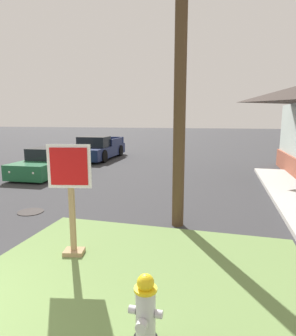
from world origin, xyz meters
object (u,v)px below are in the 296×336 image
at_px(parked_sedan_green, 50,163).
at_px(pickup_truck_navy, 98,149).
at_px(stop_sign, 71,202).
at_px(utility_pole, 181,18).
at_px(manhole_cover, 31,212).
at_px(fire_hydrant, 145,312).

bearing_deg(parked_sedan_green, pickup_truck_navy, 90.27).
height_order(stop_sign, utility_pole, utility_pole).
height_order(manhole_cover, utility_pole, utility_pole).
height_order(stop_sign, pickup_truck_navy, stop_sign).
bearing_deg(fire_hydrant, manhole_cover, 138.96).
bearing_deg(manhole_cover, parked_sedan_green, 118.29).
relative_size(parked_sedan_green, pickup_truck_navy, 0.80).
relative_size(fire_hydrant, stop_sign, 0.41).
distance_m(fire_hydrant, parked_sedan_green, 11.30).
xyz_separation_m(stop_sign, manhole_cover, (-2.51, 2.09, -1.08)).
distance_m(manhole_cover, pickup_truck_navy, 10.80).
distance_m(stop_sign, utility_pole, 4.52).
relative_size(manhole_cover, utility_pole, 0.08).
height_order(fire_hydrant, utility_pole, utility_pole).
height_order(stop_sign, manhole_cover, stop_sign).
xyz_separation_m(fire_hydrant, manhole_cover, (-4.36, 3.80, -0.47)).
height_order(parked_sedan_green, pickup_truck_navy, pickup_truck_navy).
bearing_deg(utility_pole, manhole_cover, -178.81).
distance_m(manhole_cover, parked_sedan_green, 5.73).
bearing_deg(stop_sign, parked_sedan_green, 126.26).
distance_m(stop_sign, pickup_truck_navy, 13.58).
xyz_separation_m(fire_hydrant, stop_sign, (-1.85, 1.71, 0.62)).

